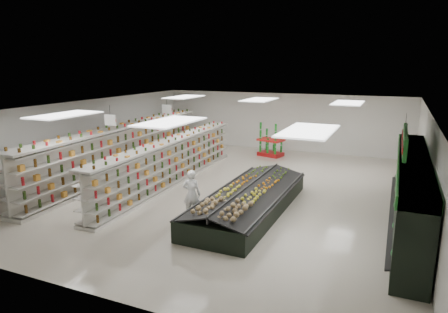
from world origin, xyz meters
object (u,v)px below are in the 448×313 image
at_px(gondola_center, 171,163).
at_px(soda_endcap, 271,141).
at_px(produce_island, 249,199).
at_px(shopper_main, 192,194).
at_px(shopper_background, 206,143).
at_px(gondola_left, 125,151).

height_order(gondola_center, soda_endcap, gondola_center).
relative_size(produce_island, shopper_main, 4.02).
height_order(soda_endcap, shopper_background, shopper_background).
height_order(gondola_left, produce_island, gondola_left).
distance_m(gondola_center, shopper_main, 3.97).
bearing_deg(gondola_center, shopper_background, 96.59).
height_order(gondola_left, shopper_background, gondola_left).
relative_size(gondola_center, shopper_background, 6.36).
bearing_deg(shopper_main, produce_island, -150.08).
relative_size(gondola_center, produce_island, 1.66).
bearing_deg(shopper_main, shopper_background, -77.19).
relative_size(gondola_center, soda_endcap, 6.42).
height_order(gondola_left, shopper_main, gondola_left).
bearing_deg(shopper_background, produce_island, -145.02).
distance_m(gondola_center, shopper_background, 4.61).
xyz_separation_m(gondola_left, shopper_main, (5.28, -3.60, -0.21)).
bearing_deg(soda_endcap, shopper_main, -88.16).
xyz_separation_m(gondola_center, shopper_background, (-0.66, 4.56, -0.01)).
bearing_deg(shopper_main, gondola_center, -60.04).
xyz_separation_m(gondola_left, produce_island, (6.76, -2.36, -0.56)).
bearing_deg(produce_island, shopper_main, -139.94).
bearing_deg(shopper_main, gondola_left, -44.41).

